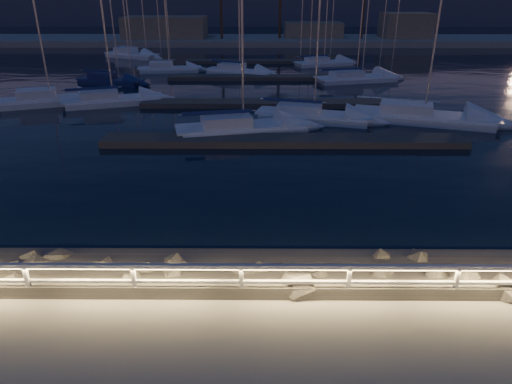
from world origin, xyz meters
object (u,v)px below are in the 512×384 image
at_px(sailboat_f, 111,99).
at_px(sailboat_l, 354,78).
at_px(sailboat_g, 311,114).
at_px(sailboat_k, 322,62).
at_px(sailboat_b, 240,127).
at_px(sailboat_n, 238,71).
at_px(guard_rail, 311,274).
at_px(sailboat_i, 168,68).
at_px(sailboat_h, 420,115).
at_px(sailboat_j, 109,80).
at_px(sailboat_m, 131,54).
at_px(sailboat_e, 48,99).

distance_m(sailboat_f, sailboat_l, 24.24).
relative_size(sailboat_g, sailboat_k, 1.10).
xyz_separation_m(sailboat_b, sailboat_n, (-1.08, 22.84, -0.03)).
xyz_separation_m(guard_rail, sailboat_i, (-11.91, 42.66, -0.94)).
xyz_separation_m(sailboat_g, sailboat_h, (7.73, -0.26, 0.03)).
relative_size(sailboat_i, sailboat_l, 0.84).
relative_size(sailboat_g, sailboat_h, 0.84).
relative_size(sailboat_i, sailboat_j, 1.05).
height_order(sailboat_b, sailboat_j, sailboat_b).
xyz_separation_m(sailboat_h, sailboat_m, (-29.38, 33.81, 0.01)).
bearing_deg(sailboat_g, sailboat_l, 83.58).
xyz_separation_m(sailboat_h, sailboat_l, (-1.71, 15.52, -0.04)).
xyz_separation_m(sailboat_f, sailboat_n, (9.79, 14.55, -0.01)).
relative_size(sailboat_f, sailboat_l, 0.93).
bearing_deg(sailboat_m, sailboat_f, -53.63).
xyz_separation_m(sailboat_b, sailboat_e, (-15.95, 8.23, 0.00)).
bearing_deg(sailboat_f, sailboat_g, -36.04).
xyz_separation_m(sailboat_i, sailboat_l, (20.19, -5.85, -0.01)).
height_order(sailboat_b, sailboat_h, sailboat_h).
bearing_deg(sailboat_i, sailboat_j, -129.86).
xyz_separation_m(sailboat_i, sailboat_j, (-4.57, -7.22, -0.04)).
relative_size(sailboat_e, sailboat_j, 1.17).
bearing_deg(sailboat_h, sailboat_l, 114.58).
bearing_deg(sailboat_g, sailboat_n, 122.49).
distance_m(sailboat_b, sailboat_k, 31.04).
xyz_separation_m(guard_rail, sailboat_f, (-13.58, 26.33, -0.93)).
relative_size(sailboat_m, sailboat_n, 1.04).
height_order(sailboat_e, sailboat_h, sailboat_h).
relative_size(sailboat_f, sailboat_k, 1.06).
height_order(sailboat_f, sailboat_i, sailboat_f).
distance_m(guard_rail, sailboat_k, 48.15).
height_order(sailboat_h, sailboat_m, sailboat_h).
bearing_deg(sailboat_n, guard_rail, -61.17).
xyz_separation_m(guard_rail, sailboat_k, (6.41, 47.71, -0.96)).
bearing_deg(sailboat_b, sailboat_j, 114.99).
distance_m(sailboat_b, sailboat_e, 17.95).
xyz_separation_m(sailboat_g, sailboat_j, (-18.75, 13.88, -0.03)).
bearing_deg(sailboat_f, sailboat_l, 6.36).
height_order(sailboat_j, sailboat_k, sailboat_k).
height_order(sailboat_b, sailboat_m, sailboat_b).
distance_m(sailboat_e, sailboat_l, 28.93).
bearing_deg(sailboat_i, sailboat_k, 7.91).
relative_size(sailboat_l, sailboat_n, 1.10).
distance_m(sailboat_b, sailboat_n, 22.87).
bearing_deg(sailboat_k, sailboat_i, 177.37).
xyz_separation_m(guard_rail, sailboat_e, (-18.66, 26.27, -0.90)).
bearing_deg(sailboat_e, sailboat_h, -30.44).
relative_size(sailboat_e, sailboat_h, 0.82).
height_order(sailboat_e, sailboat_f, sailboat_e).
bearing_deg(sailboat_i, sailboat_l, -23.69).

